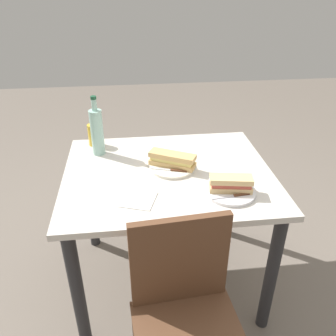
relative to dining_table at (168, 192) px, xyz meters
name	(u,v)px	position (x,y,z in m)	size (l,w,h in m)	color
ground_plane	(168,278)	(0.00, 0.00, -0.62)	(8.00, 8.00, 0.00)	#6B6056
dining_table	(168,192)	(0.00, 0.00, 0.00)	(1.02, 0.84, 0.74)	beige
chair_far	(185,312)	(0.01, 0.62, -0.13)	(0.43, 0.43, 0.85)	brown
plate_near	(172,167)	(-0.02, -0.03, 0.13)	(0.23, 0.23, 0.01)	silver
baguette_sandwich_near	(172,160)	(-0.02, -0.03, 0.17)	(0.24, 0.17, 0.07)	tan
knife_near	(171,170)	(-0.01, 0.02, 0.14)	(0.18, 0.06, 0.01)	silver
plate_far	(230,191)	(-0.25, 0.22, 0.13)	(0.23, 0.23, 0.01)	white
baguette_sandwich_far	(231,184)	(-0.25, 0.22, 0.17)	(0.20, 0.10, 0.07)	#DBB77A
knife_far	(234,196)	(-0.26, 0.27, 0.14)	(0.18, 0.03, 0.01)	silver
water_bottle	(97,131)	(0.35, -0.24, 0.25)	(0.07, 0.07, 0.32)	#99C6B7
beer_glass	(94,135)	(0.38, -0.35, 0.18)	(0.06, 0.06, 0.12)	gold
paper_napkin	(138,199)	(0.16, 0.22, 0.12)	(0.14, 0.14, 0.00)	white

